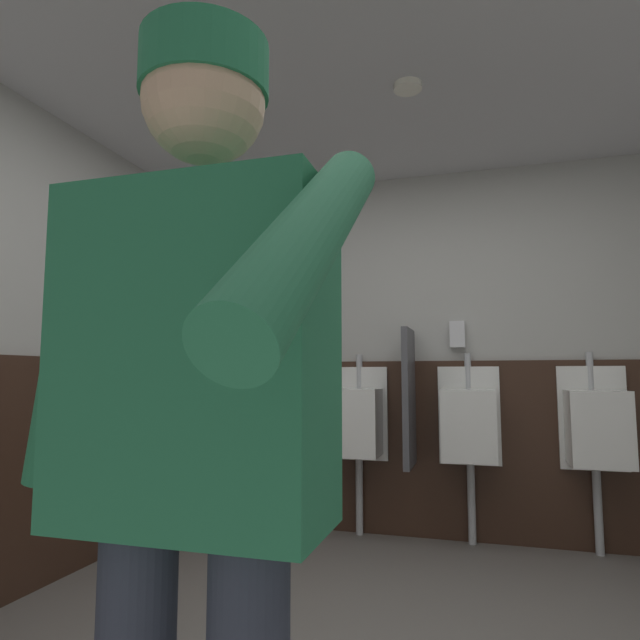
% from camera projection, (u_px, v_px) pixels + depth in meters
% --- Properties ---
extents(wall_back, '(4.29, 0.12, 2.53)m').
position_uv_depth(wall_back, '(423.00, 351.00, 3.82)').
color(wall_back, '#B2B2AD').
rests_on(wall_back, ground_plane).
extents(wainscot_band_back, '(3.69, 0.03, 1.19)m').
position_uv_depth(wainscot_band_back, '(424.00, 448.00, 3.68)').
color(wainscot_band_back, '#382319').
rests_on(wainscot_band_back, ground_plane).
extents(downlight_far, '(0.14, 0.14, 0.03)m').
position_uv_depth(downlight_far, '(408.00, 87.00, 2.65)').
color(downlight_far, white).
extents(urinal_left, '(0.40, 0.34, 1.24)m').
position_uv_depth(urinal_left, '(356.00, 421.00, 3.69)').
color(urinal_left, white).
rests_on(urinal_left, ground_plane).
extents(urinal_middle, '(0.40, 0.34, 1.24)m').
position_uv_depth(urinal_middle, '(469.00, 424.00, 3.47)').
color(urinal_middle, white).
rests_on(urinal_middle, ground_plane).
extents(urinal_right, '(0.40, 0.34, 1.24)m').
position_uv_depth(urinal_right, '(597.00, 427.00, 3.26)').
color(urinal_right, white).
rests_on(urinal_right, ground_plane).
extents(privacy_divider_panel, '(0.04, 0.40, 0.90)m').
position_uv_depth(privacy_divider_panel, '(409.00, 397.00, 3.53)').
color(privacy_divider_panel, '#4C4C51').
extents(person, '(0.69, 0.60, 1.73)m').
position_uv_depth(person, '(195.00, 410.00, 0.96)').
color(person, '#2D3342').
rests_on(person, ground_plane).
extents(soap_dispenser, '(0.10, 0.07, 0.18)m').
position_uv_depth(soap_dispenser, '(457.00, 334.00, 3.67)').
color(soap_dispenser, silver).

